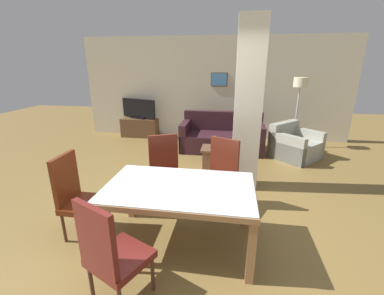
{
  "coord_description": "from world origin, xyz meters",
  "views": [
    {
      "loc": [
        0.53,
        -2.48,
        2.04
      ],
      "look_at": [
        0.0,
        0.9,
        0.9
      ],
      "focal_mm": 24.0,
      "sensor_mm": 36.0,
      "label": 1
    }
  ],
  "objects_px": {
    "dining_table": "(179,198)",
    "coffee_table": "(219,157)",
    "dining_chair_near_left": "(111,252)",
    "dining_chair_far_left": "(165,169)",
    "sofa": "(222,138)",
    "dining_chair_head_left": "(77,194)",
    "floor_lamp": "(300,89)",
    "tv_stand": "(140,127)",
    "armchair": "(294,146)",
    "bottle": "(215,142)",
    "tv_screen": "(139,109)",
    "dining_chair_far_right": "(220,174)"
  },
  "relations": [
    {
      "from": "dining_table",
      "to": "coffee_table",
      "type": "distance_m",
      "value": 2.48
    },
    {
      "from": "dining_chair_near_left",
      "to": "dining_chair_far_left",
      "type": "relative_size",
      "value": 1.0
    },
    {
      "from": "sofa",
      "to": "dining_chair_head_left",
      "type": "bearing_deg",
      "value": 65.9
    },
    {
      "from": "dining_chair_far_left",
      "to": "floor_lamp",
      "type": "distance_m",
      "value": 4.1
    },
    {
      "from": "dining_chair_far_left",
      "to": "tv_stand",
      "type": "xyz_separation_m",
      "value": [
        -1.65,
        3.42,
        -0.27
      ]
    },
    {
      "from": "armchair",
      "to": "floor_lamp",
      "type": "height_order",
      "value": "floor_lamp"
    },
    {
      "from": "dining_chair_far_left",
      "to": "coffee_table",
      "type": "xyz_separation_m",
      "value": [
        0.72,
        1.52,
        -0.33
      ]
    },
    {
      "from": "dining_chair_head_left",
      "to": "bottle",
      "type": "relative_size",
      "value": 4.63
    },
    {
      "from": "sofa",
      "to": "armchair",
      "type": "height_order",
      "value": "sofa"
    },
    {
      "from": "armchair",
      "to": "tv_screen",
      "type": "distance_m",
      "value": 4.18
    },
    {
      "from": "sofa",
      "to": "dining_chair_far_left",
      "type": "bearing_deg",
      "value": 74.38
    },
    {
      "from": "armchair",
      "to": "tv_screen",
      "type": "relative_size",
      "value": 1.19
    },
    {
      "from": "dining_chair_head_left",
      "to": "armchair",
      "type": "xyz_separation_m",
      "value": [
        3.19,
        3.23,
        -0.27
      ]
    },
    {
      "from": "dining_chair_far_left",
      "to": "coffee_table",
      "type": "relative_size",
      "value": 1.44
    },
    {
      "from": "dining_chair_far_right",
      "to": "dining_chair_far_left",
      "type": "xyz_separation_m",
      "value": [
        -0.82,
        0.05,
        0.0
      ]
    },
    {
      "from": "dining_chair_far_right",
      "to": "dining_chair_head_left",
      "type": "relative_size",
      "value": 1.0
    },
    {
      "from": "tv_screen",
      "to": "dining_chair_far_left",
      "type": "bearing_deg",
      "value": 133.88
    },
    {
      "from": "dining_table",
      "to": "dining_chair_far_left",
      "type": "relative_size",
      "value": 1.6
    },
    {
      "from": "dining_chair_far_left",
      "to": "dining_chair_head_left",
      "type": "bearing_deg",
      "value": 23.41
    },
    {
      "from": "dining_table",
      "to": "bottle",
      "type": "distance_m",
      "value": 2.53
    },
    {
      "from": "dining_chair_far_right",
      "to": "coffee_table",
      "type": "relative_size",
      "value": 1.44
    },
    {
      "from": "dining_chair_far_left",
      "to": "floor_lamp",
      "type": "bearing_deg",
      "value": -152.54
    },
    {
      "from": "dining_chair_far_right",
      "to": "tv_stand",
      "type": "xyz_separation_m",
      "value": [
        -2.46,
        3.47,
        -0.27
      ]
    },
    {
      "from": "bottle",
      "to": "dining_chair_head_left",
      "type": "bearing_deg",
      "value": -120.21
    },
    {
      "from": "sofa",
      "to": "armchair",
      "type": "relative_size",
      "value": 1.56
    },
    {
      "from": "dining_chair_far_right",
      "to": "floor_lamp",
      "type": "height_order",
      "value": "floor_lamp"
    },
    {
      "from": "dining_table",
      "to": "floor_lamp",
      "type": "height_order",
      "value": "floor_lamp"
    },
    {
      "from": "coffee_table",
      "to": "bottle",
      "type": "bearing_deg",
      "value": 140.51
    },
    {
      "from": "dining_chair_far_right",
      "to": "bottle",
      "type": "height_order",
      "value": "dining_chair_far_right"
    },
    {
      "from": "dining_chair_near_left",
      "to": "tv_screen",
      "type": "distance_m",
      "value": 5.46
    },
    {
      "from": "dining_table",
      "to": "armchair",
      "type": "distance_m",
      "value": 3.78
    },
    {
      "from": "bottle",
      "to": "floor_lamp",
      "type": "bearing_deg",
      "value": 39.11
    },
    {
      "from": "sofa",
      "to": "bottle",
      "type": "height_order",
      "value": "sofa"
    },
    {
      "from": "tv_stand",
      "to": "floor_lamp",
      "type": "height_order",
      "value": "floor_lamp"
    },
    {
      "from": "dining_table",
      "to": "sofa",
      "type": "xyz_separation_m",
      "value": [
        0.32,
        3.51,
        -0.3
      ]
    },
    {
      "from": "floor_lamp",
      "to": "tv_screen",
      "type": "bearing_deg",
      "value": 175.9
    },
    {
      "from": "armchair",
      "to": "bottle",
      "type": "bearing_deg",
      "value": -23.73
    },
    {
      "from": "tv_screen",
      "to": "dining_table",
      "type": "bearing_deg",
      "value": 133.51
    },
    {
      "from": "coffee_table",
      "to": "dining_chair_head_left",
      "type": "bearing_deg",
      "value": -122.79
    },
    {
      "from": "tv_stand",
      "to": "dining_chair_near_left",
      "type": "bearing_deg",
      "value": -72.46
    },
    {
      "from": "dining_chair_far_left",
      "to": "armchair",
      "type": "distance_m",
      "value": 3.31
    },
    {
      "from": "dining_chair_far_right",
      "to": "dining_chair_near_left",
      "type": "distance_m",
      "value": 1.91
    },
    {
      "from": "sofa",
      "to": "tv_screen",
      "type": "distance_m",
      "value": 2.56
    },
    {
      "from": "dining_chair_head_left",
      "to": "coffee_table",
      "type": "bearing_deg",
      "value": 147.21
    },
    {
      "from": "dining_chair_far_left",
      "to": "coffee_table",
      "type": "height_order",
      "value": "dining_chair_far_left"
    },
    {
      "from": "armchair",
      "to": "tv_stand",
      "type": "distance_m",
      "value": 4.15
    },
    {
      "from": "sofa",
      "to": "tv_screen",
      "type": "relative_size",
      "value": 1.85
    },
    {
      "from": "dining_table",
      "to": "dining_chair_head_left",
      "type": "height_order",
      "value": "dining_chair_head_left"
    },
    {
      "from": "tv_stand",
      "to": "tv_screen",
      "type": "height_order",
      "value": "tv_screen"
    },
    {
      "from": "dining_chair_near_left",
      "to": "floor_lamp",
      "type": "distance_m",
      "value": 5.58
    }
  ]
}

